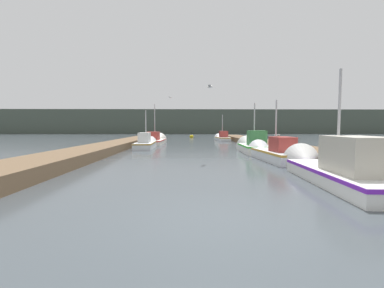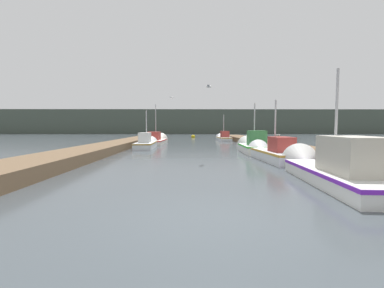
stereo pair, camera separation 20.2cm
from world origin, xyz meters
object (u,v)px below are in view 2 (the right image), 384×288
object	(u,v)px
fishing_boat_1	(272,153)
fishing_boat_5	(223,138)
fishing_boat_0	(331,168)
fishing_boat_4	(157,140)
fishing_boat_2	(253,146)
seagull_lead	(172,98)
fishing_boat_3	(147,143)
seagull_1	(209,87)
mooring_piling_2	(250,140)
channel_buoy	(193,137)
mooring_piling_1	(277,145)
mooring_piling_0	(349,156)

from	to	relation	value
fishing_boat_1	fishing_boat_5	xyz separation A→B (m)	(-0.07, 19.44, -0.01)
fishing_boat_1	fishing_boat_5	size ratio (longest dim) A/B	1.05
fishing_boat_0	fishing_boat_4	bearing A→B (deg)	116.32
fishing_boat_1	fishing_boat_5	world-z (taller)	fishing_boat_5
fishing_boat_2	fishing_boat_5	world-z (taller)	fishing_boat_2
fishing_boat_5	seagull_lead	bearing A→B (deg)	-137.33
fishing_boat_0	fishing_boat_3	size ratio (longest dim) A/B	1.08
fishing_boat_4	seagull_1	distance (m)	15.42
mooring_piling_2	channel_buoy	bearing A→B (deg)	104.16
fishing_boat_2	fishing_boat_4	distance (m)	12.26
mooring_piling_2	fishing_boat_3	bearing A→B (deg)	-173.45
fishing_boat_1	mooring_piling_1	xyz separation A→B (m)	(1.10, 2.47, 0.26)
mooring_piling_1	channel_buoy	size ratio (longest dim) A/B	1.11
fishing_boat_5	mooring_piling_1	size ratio (longest dim) A/B	3.91
mooring_piling_1	channel_buoy	bearing A→B (deg)	100.88
fishing_boat_3	mooring_piling_2	bearing A→B (deg)	5.05
fishing_boat_1	seagull_lead	xyz separation A→B (m)	(-6.24, 13.13, 4.40)
fishing_boat_5	fishing_boat_1	bearing A→B (deg)	-92.80
seagull_lead	seagull_1	size ratio (longest dim) A/B	0.89
fishing_boat_4	fishing_boat_5	xyz separation A→B (m)	(7.81, 5.76, 0.02)
fishing_boat_5	mooring_piling_0	distance (m)	23.99
fishing_boat_2	mooring_piling_1	world-z (taller)	fishing_boat_2
fishing_boat_0	mooring_piling_0	bearing A→B (deg)	43.22
mooring_piling_2	seagull_1	bearing A→B (deg)	-114.21
fishing_boat_1	fishing_boat_3	world-z (taller)	fishing_boat_1
fishing_boat_0	mooring_piling_2	bearing A→B (deg)	90.32
fishing_boat_1	seagull_1	bearing A→B (deg)	-171.55
mooring_piling_1	mooring_piling_2	xyz separation A→B (m)	(-0.13, 6.62, -0.09)
fishing_boat_2	mooring_piling_0	size ratio (longest dim) A/B	3.24
fishing_boat_2	mooring_piling_2	xyz separation A→B (m)	(0.92, 4.76, 0.14)
fishing_boat_4	mooring_piling_1	world-z (taller)	fishing_boat_4
fishing_boat_4	seagull_1	size ratio (longest dim) A/B	11.32
fishing_boat_2	fishing_boat_3	bearing A→B (deg)	157.12
channel_buoy	fishing_boat_5	bearing A→B (deg)	-66.41
fishing_boat_2	fishing_boat_3	world-z (taller)	fishing_boat_2
fishing_boat_3	seagull_1	bearing A→B (deg)	-63.98
fishing_boat_1	channel_buoy	bearing A→B (deg)	94.85
fishing_boat_0	seagull_1	distance (m)	6.79
mooring_piling_2	channel_buoy	distance (m)	19.51
fishing_boat_2	mooring_piling_1	size ratio (longest dim) A/B	3.64
fishing_boat_0	channel_buoy	distance (m)	33.68
mooring_piling_1	mooring_piling_0	bearing A→B (deg)	-88.64
mooring_piling_0	seagull_lead	world-z (taller)	seagull_lead
fishing_boat_0	mooring_piling_1	world-z (taller)	fishing_boat_0
fishing_boat_5	mooring_piling_2	distance (m)	10.40
fishing_boat_3	mooring_piling_0	distance (m)	15.62
mooring_piling_0	mooring_piling_1	bearing A→B (deg)	91.36
fishing_boat_2	channel_buoy	world-z (taller)	fishing_boat_2
fishing_boat_3	fishing_boat_5	distance (m)	13.87
fishing_boat_0	seagull_lead	bearing A→B (deg)	112.53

